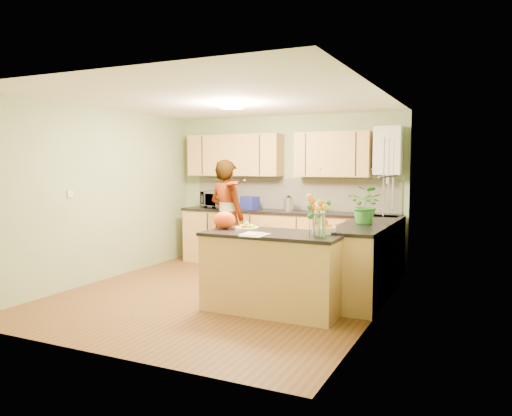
% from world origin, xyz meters
% --- Properties ---
extents(floor, '(4.50, 4.50, 0.00)m').
position_xyz_m(floor, '(0.00, 0.00, 0.00)').
color(floor, brown).
rests_on(floor, ground).
extents(ceiling, '(4.00, 4.50, 0.02)m').
position_xyz_m(ceiling, '(0.00, 0.00, 2.50)').
color(ceiling, white).
rests_on(ceiling, wall_back).
extents(wall_back, '(4.00, 0.02, 2.50)m').
position_xyz_m(wall_back, '(0.00, 2.25, 1.25)').
color(wall_back, '#8AA173').
rests_on(wall_back, floor).
extents(wall_front, '(4.00, 0.02, 2.50)m').
position_xyz_m(wall_front, '(0.00, -2.25, 1.25)').
color(wall_front, '#8AA173').
rests_on(wall_front, floor).
extents(wall_left, '(0.02, 4.50, 2.50)m').
position_xyz_m(wall_left, '(-2.00, 0.00, 1.25)').
color(wall_left, '#8AA173').
rests_on(wall_left, floor).
extents(wall_right, '(0.02, 4.50, 2.50)m').
position_xyz_m(wall_right, '(2.00, 0.00, 1.25)').
color(wall_right, '#8AA173').
rests_on(wall_right, floor).
extents(back_counter, '(3.64, 0.62, 0.94)m').
position_xyz_m(back_counter, '(0.10, 1.95, 0.47)').
color(back_counter, tan).
rests_on(back_counter, floor).
extents(right_counter, '(0.62, 2.24, 0.94)m').
position_xyz_m(right_counter, '(1.70, 0.85, 0.47)').
color(right_counter, tan).
rests_on(right_counter, floor).
extents(splashback, '(3.60, 0.02, 0.52)m').
position_xyz_m(splashback, '(0.10, 2.23, 1.20)').
color(splashback, silver).
rests_on(splashback, back_counter).
extents(upper_cabinets, '(3.20, 0.34, 0.70)m').
position_xyz_m(upper_cabinets, '(-0.18, 2.08, 1.85)').
color(upper_cabinets, tan).
rests_on(upper_cabinets, wall_back).
extents(boiler, '(0.40, 0.30, 0.86)m').
position_xyz_m(boiler, '(1.70, 2.09, 1.90)').
color(boiler, white).
rests_on(boiler, wall_back).
extents(window_right, '(0.01, 1.30, 1.05)m').
position_xyz_m(window_right, '(1.99, 0.60, 1.55)').
color(window_right, white).
rests_on(window_right, wall_right).
extents(light_switch, '(0.02, 0.09, 0.09)m').
position_xyz_m(light_switch, '(-1.99, -0.60, 1.30)').
color(light_switch, white).
rests_on(light_switch, wall_left).
extents(ceiling_lamp, '(0.30, 0.30, 0.07)m').
position_xyz_m(ceiling_lamp, '(0.00, 0.30, 2.46)').
color(ceiling_lamp, '#FFEABF').
rests_on(ceiling_lamp, ceiling).
extents(peninsula_island, '(1.60, 0.82, 0.91)m').
position_xyz_m(peninsula_island, '(0.88, -0.34, 0.46)').
color(peninsula_island, tan).
rests_on(peninsula_island, floor).
extents(fruit_dish, '(0.28, 0.28, 0.10)m').
position_xyz_m(fruit_dish, '(0.53, -0.34, 0.96)').
color(fruit_dish, '#F8E9C6').
rests_on(fruit_dish, peninsula_island).
extents(orange_bowl, '(0.27, 0.27, 0.16)m').
position_xyz_m(orange_bowl, '(1.43, -0.19, 0.98)').
color(orange_bowl, '#F8E9C6').
rests_on(orange_bowl, peninsula_island).
extents(flower_vase, '(0.28, 0.28, 0.53)m').
position_xyz_m(flower_vase, '(1.48, -0.52, 1.26)').
color(flower_vase, silver).
rests_on(flower_vase, peninsula_island).
extents(orange_bag, '(0.35, 0.33, 0.21)m').
position_xyz_m(orange_bag, '(0.20, -0.29, 1.02)').
color(orange_bag, '#F54B14').
rests_on(orange_bag, peninsula_island).
extents(papers, '(0.24, 0.33, 0.01)m').
position_xyz_m(papers, '(0.78, -0.64, 0.92)').
color(papers, white).
rests_on(papers, peninsula_island).
extents(violinist, '(0.73, 0.58, 1.77)m').
position_xyz_m(violinist, '(-0.56, 1.17, 0.88)').
color(violinist, tan).
rests_on(violinist, floor).
extents(violin, '(0.59, 0.51, 0.15)m').
position_xyz_m(violin, '(-0.36, 0.95, 1.41)').
color(violin, '#4E1504').
rests_on(violin, violinist).
extents(microwave, '(0.62, 0.53, 0.29)m').
position_xyz_m(microwave, '(-1.20, 1.96, 1.08)').
color(microwave, white).
rests_on(microwave, back_counter).
extents(blue_box, '(0.32, 0.27, 0.22)m').
position_xyz_m(blue_box, '(-0.55, 1.95, 1.05)').
color(blue_box, navy).
rests_on(blue_box, back_counter).
extents(kettle, '(0.16, 0.16, 0.29)m').
position_xyz_m(kettle, '(0.16, 1.94, 1.06)').
color(kettle, silver).
rests_on(kettle, back_counter).
extents(jar_cream, '(0.13, 0.13, 0.16)m').
position_xyz_m(jar_cream, '(0.63, 2.00, 1.02)').
color(jar_cream, '#F8E9C6').
rests_on(jar_cream, back_counter).
extents(jar_white, '(0.14, 0.14, 0.16)m').
position_xyz_m(jar_white, '(0.74, 1.96, 1.02)').
color(jar_white, white).
rests_on(jar_white, back_counter).
extents(potted_plant, '(0.51, 0.47, 0.48)m').
position_xyz_m(potted_plant, '(1.70, 0.69, 1.18)').
color(potted_plant, '#2E7C29').
rests_on(potted_plant, right_counter).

